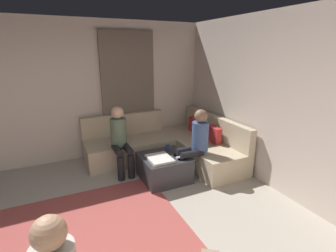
% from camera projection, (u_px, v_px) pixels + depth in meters
% --- Properties ---
extents(wall_back, '(6.00, 0.12, 2.70)m').
position_uv_depth(wall_back, '(307.00, 110.00, 3.41)').
color(wall_back, beige).
rests_on(wall_back, ground_plane).
extents(wall_left, '(0.12, 6.00, 2.70)m').
position_uv_depth(wall_left, '(60.00, 93.00, 4.75)').
color(wall_left, beige).
rests_on(wall_left, ground_plane).
extents(curtain_panel, '(0.06, 1.10, 2.50)m').
position_uv_depth(curtain_panel, '(129.00, 94.00, 5.22)').
color(curtain_panel, '#726659').
rests_on(curtain_panel, ground_plane).
extents(area_rug, '(2.60, 2.20, 0.01)m').
position_uv_depth(area_rug, '(99.00, 249.00, 2.81)').
color(area_rug, '#AD4C47').
rests_on(area_rug, ground_plane).
extents(sectional_couch, '(2.10, 2.55, 0.87)m').
position_uv_depth(sectional_couch, '(170.00, 146.00, 5.08)').
color(sectional_couch, '#C6B593').
rests_on(sectional_couch, ground_plane).
extents(ottoman, '(0.76, 0.76, 0.42)m').
position_uv_depth(ottoman, '(164.00, 167.00, 4.30)').
color(ottoman, '#333338').
rests_on(ottoman, ground_plane).
extents(folded_blanket, '(0.44, 0.36, 0.04)m').
position_uv_depth(folded_blanket, '(160.00, 159.00, 4.09)').
color(folded_blanket, white).
rests_on(folded_blanket, ottoman).
extents(coffee_mug, '(0.08, 0.08, 0.10)m').
position_uv_depth(coffee_mug, '(168.00, 147.00, 4.49)').
color(coffee_mug, '#334C72').
rests_on(coffee_mug, ottoman).
extents(game_remote, '(0.05, 0.15, 0.02)m').
position_uv_depth(game_remote, '(180.00, 157.00, 4.17)').
color(game_remote, white).
rests_on(game_remote, ottoman).
extents(person_on_couch_back, '(0.30, 0.60, 1.20)m').
position_uv_depth(person_on_couch_back, '(195.00, 141.00, 4.24)').
color(person_on_couch_back, black).
rests_on(person_on_couch_back, ground_plane).
extents(person_on_couch_side, '(0.60, 0.30, 1.20)m').
position_uv_depth(person_on_couch_side, '(120.00, 138.00, 4.42)').
color(person_on_couch_side, black).
rests_on(person_on_couch_side, ground_plane).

